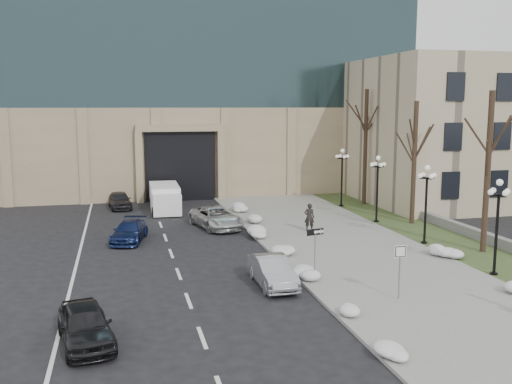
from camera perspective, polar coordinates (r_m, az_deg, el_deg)
ground at (r=21.14m, az=13.75°, el=-14.42°), size 160.00×160.00×0.00m
sidewalk at (r=34.64m, az=8.29°, el=-5.02°), size 9.00×40.00×0.12m
curb at (r=33.25m, az=1.04°, el=-5.49°), size 0.30×40.00×0.14m
grass_strip at (r=37.51m, az=17.57°, el=-4.30°), size 4.00×40.00×0.10m
stone_wall at (r=40.14m, az=18.57°, el=-3.07°), size 0.50×30.00×0.70m
office_tower at (r=62.06m, az=-7.15°, el=18.14°), size 40.00×24.70×36.00m
classical_building at (r=54.93m, az=21.09°, el=5.79°), size 22.00×18.12×12.00m
car_a at (r=21.04m, az=-16.70°, el=-12.60°), size 2.37×4.34×1.40m
car_b at (r=26.34m, az=1.65°, el=-7.93°), size 1.50×4.14×1.36m
car_c at (r=35.54m, az=-12.55°, el=-3.87°), size 2.66×4.53×1.23m
car_d at (r=38.56m, az=-3.98°, el=-2.55°), size 3.41×5.53×1.43m
car_e at (r=47.00m, az=-13.47°, el=-0.79°), size 2.02×4.14×1.36m
pedestrian at (r=37.10m, az=5.35°, el=-2.52°), size 0.76×0.60×1.82m
box_truck at (r=45.28m, az=-9.09°, el=-0.65°), size 2.32×6.28×1.98m
one_way_sign at (r=26.94m, az=6.22°, el=-4.56°), size 0.94×0.32×2.50m
keep_sign at (r=24.71m, az=14.20°, el=-6.65°), size 0.52×0.09×2.43m
snow_clump_a at (r=19.58m, az=14.25°, el=-15.42°), size 1.10×1.60×0.36m
snow_clump_b at (r=23.32m, az=9.46°, el=-11.26°), size 1.10×1.60×0.36m
snow_clump_c at (r=27.21m, az=4.99°, el=-8.25°), size 1.10×1.60×0.36m
snow_clump_d at (r=30.82m, az=2.76°, el=-6.20°), size 1.10×1.60×0.36m
snow_clump_e at (r=35.54m, az=0.22°, el=-4.18°), size 1.10×1.60×0.36m
snow_clump_f at (r=39.50m, az=-0.43°, el=-2.88°), size 1.10×1.60×0.36m
snow_clump_g at (r=43.76m, az=-1.72°, el=-1.74°), size 1.10×1.60×0.36m
snow_clump_i at (r=32.45m, az=18.54°, el=-5.89°), size 1.10×1.60×0.36m
lamppost_a at (r=29.48m, az=23.02°, el=-2.05°), size 1.18×1.18×4.76m
lamppost_b at (r=34.83m, az=16.67°, el=-0.17°), size 1.18×1.18×4.76m
lamppost_c at (r=40.51m, az=12.06°, el=1.20°), size 1.18×1.18×4.76m
lamppost_d at (r=46.41m, az=8.60°, el=2.22°), size 1.18×1.18×4.76m
tree_near at (r=33.64m, az=22.27°, el=3.97°), size 3.20×3.20×9.00m
tree_mid at (r=40.41m, az=15.60°, el=4.52°), size 3.20×3.20×8.50m
tree_far at (r=47.50m, az=10.92°, el=6.03°), size 3.20×3.20×9.50m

